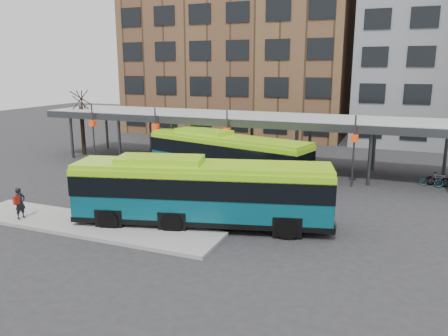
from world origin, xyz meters
TOP-DOWN VIEW (x-y plane):
  - ground at (0.00, 0.00)m, footprint 120.00×120.00m
  - boarding_island at (-5.50, -3.00)m, footprint 14.00×3.00m
  - canopy at (-0.06, 12.87)m, footprint 40.00×6.53m
  - tree at (-18.00, 12.00)m, footprint 1.64×1.64m
  - building_brick at (-10.00, 32.00)m, footprint 26.00×14.00m
  - bus_front at (-0.28, -0.73)m, footprint 13.02×5.85m
  - bus_rear at (-2.59, 8.43)m, footprint 12.71×5.85m
  - pedestrian at (-9.21, -3.71)m, footprint 0.45×0.66m

SIDE VIEW (x-z plane):
  - ground at x=0.00m, z-range 0.00..0.00m
  - boarding_island at x=-5.50m, z-range 0.00..0.18m
  - pedestrian at x=-9.21m, z-range 0.19..1.83m
  - bus_rear at x=-2.59m, z-range 0.07..3.51m
  - bus_front at x=-0.28m, z-range 0.07..3.59m
  - tree at x=-18.00m, z-range -0.36..5.23m
  - canopy at x=-0.06m, z-range 1.51..6.31m
  - building_brick at x=-10.00m, z-range 0.00..22.00m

